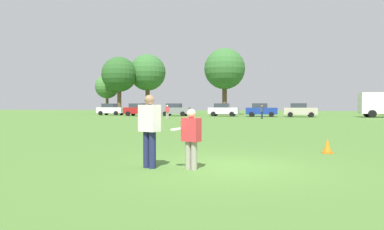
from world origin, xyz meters
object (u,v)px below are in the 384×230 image
at_px(parked_car_center, 175,110).
at_px(frisbee, 176,129).
at_px(parked_car_far_right, 300,110).
at_px(parked_car_near_left, 111,109).
at_px(bystander_far_jogger, 262,111).
at_px(parked_car_near_right, 261,110).
at_px(parked_car_mid_left, 139,110).
at_px(parked_car_mid_right, 223,110).
at_px(player_thrower, 149,127).
at_px(player_defender, 191,136).
at_px(traffic_cone, 327,146).
at_px(bystander_sideline_watcher, 167,111).

bearing_deg(parked_car_center, frisbee, -71.98).
bearing_deg(parked_car_far_right, parked_car_near_left, 177.24).
height_order(parked_car_near_left, bystander_far_jogger, parked_car_near_left).
height_order(frisbee, parked_car_near_right, parked_car_near_right).
relative_size(parked_car_mid_left, parked_car_far_right, 1.00).
distance_m(parked_car_near_left, parked_car_mid_right, 17.96).
xyz_separation_m(player_thrower, parked_car_mid_right, (-5.78, 41.69, -0.09)).
bearing_deg(player_thrower, frisbee, 2.14).
height_order(player_thrower, player_defender, player_thrower).
xyz_separation_m(player_thrower, parked_car_mid_left, (-17.97, 39.90, -0.09)).
bearing_deg(parked_car_mid_right, parked_car_far_right, -4.31).
height_order(parked_car_mid_left, parked_car_mid_right, same).
bearing_deg(parked_car_center, bystander_far_jogger, -31.85).
xyz_separation_m(player_thrower, parked_car_near_right, (-0.39, 41.01, -0.09)).
bearing_deg(parked_car_near_right, parked_car_center, 179.23).
bearing_deg(parked_car_near_right, player_thrower, -89.45).
bearing_deg(parked_car_near_left, frisbee, -60.00).
bearing_deg(player_thrower, parked_car_center, 107.17).
height_order(parked_car_mid_left, parked_car_center, same).
distance_m(frisbee, parked_car_far_right, 41.08).
relative_size(player_defender, parked_car_center, 0.34).
bearing_deg(parked_car_near_left, parked_car_far_right, -2.76).
bearing_deg(parked_car_mid_left, traffic_cone, -57.95).
distance_m(parked_car_near_right, parked_car_far_right, 5.02).
distance_m(parked_car_center, bystander_sideline_watcher, 11.25).
xyz_separation_m(frisbee, parked_car_far_right, (3.96, 40.88, -0.04)).
height_order(player_thrower, bystander_sideline_watcher, player_thrower).
height_order(parked_car_mid_right, bystander_far_jogger, parked_car_mid_right).
relative_size(parked_car_mid_left, parked_car_near_right, 1.00).
bearing_deg(traffic_cone, player_defender, -130.79).
bearing_deg(player_defender, traffic_cone, 49.21).
height_order(parked_car_far_right, bystander_sideline_watcher, parked_car_far_right).
xyz_separation_m(player_thrower, parked_car_center, (-12.72, 41.18, -0.09)).
bearing_deg(frisbee, bystander_far_jogger, 90.69).
bearing_deg(traffic_cone, parked_car_mid_left, 122.05).
relative_size(frisbee, parked_car_near_left, 0.06).
height_order(player_thrower, parked_car_mid_right, parked_car_mid_right).
bearing_deg(frisbee, player_thrower, -177.86).
relative_size(parked_car_center, parked_car_mid_right, 1.00).
xyz_separation_m(traffic_cone, bystander_far_jogger, (-4.21, 29.05, 0.65)).
bearing_deg(parked_car_near_left, player_defender, -59.60).
distance_m(player_thrower, parked_car_near_left, 48.48).
height_order(player_defender, parked_car_center, parked_car_center).
bearing_deg(player_thrower, parked_car_near_left, 119.30).
distance_m(parked_car_near_right, bystander_sideline_watcher, 14.53).
xyz_separation_m(frisbee, bystander_sideline_watcher, (-10.80, 30.21, -0.07)).
relative_size(parked_car_near_right, parked_car_far_right, 1.00).
bearing_deg(bystander_far_jogger, bystander_sideline_watcher, -164.56).
bearing_deg(parked_car_mid_left, bystander_far_jogger, -20.45).
bearing_deg(player_defender, player_thrower, -176.17).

